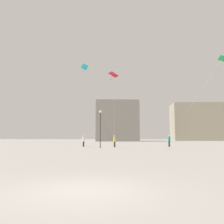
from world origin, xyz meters
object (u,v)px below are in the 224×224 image
at_px(kite_emerald_delta, 221,61).
at_px(building_left_hall, 117,122).
at_px(building_centre_hall, 206,122).
at_px(person_in_teal, 169,140).
at_px(lamppost_east, 100,123).
at_px(person_in_yellow, 115,141).
at_px(kite_crimson_delta, 114,76).
at_px(kite_cyan_delta, 87,72).
at_px(person_in_white, 84,140).

xyz_separation_m(kite_emerald_delta, building_left_hall, (-16.25, 52.27, -5.18)).
xyz_separation_m(kite_emerald_delta, building_centre_hall, (19.75, 62.79, -4.85)).
bearing_deg(person_in_teal, lamppost_east, -144.93).
xyz_separation_m(person_in_yellow, lamppost_east, (-1.91, -2.90, 2.55)).
height_order(person_in_yellow, building_centre_hall, building_centre_hall).
relative_size(kite_crimson_delta, building_left_hall, 0.55).
bearing_deg(kite_emerald_delta, person_in_yellow, 169.99).
bearing_deg(kite_cyan_delta, kite_emerald_delta, 22.87).
xyz_separation_m(building_centre_hall, lamppost_east, (-36.98, -62.99, -3.96)).
relative_size(kite_emerald_delta, building_centre_hall, 0.43).
relative_size(person_in_yellow, person_in_teal, 0.97).
height_order(kite_cyan_delta, lamppost_east, kite_cyan_delta).
distance_m(person_in_teal, kite_cyan_delta, 18.18).
distance_m(person_in_yellow, building_left_hall, 49.96).
bearing_deg(kite_cyan_delta, lamppost_east, 83.36).
relative_size(person_in_white, building_centre_hall, 0.07).
height_order(person_in_white, person_in_yellow, person_in_white).
height_order(person_in_white, kite_emerald_delta, kite_emerald_delta).
distance_m(person_in_white, lamppost_east, 5.99).
bearing_deg(building_centre_hall, person_in_teal, -114.38).
relative_size(person_in_white, kite_crimson_delta, 0.21).
distance_m(kite_cyan_delta, kite_crimson_delta, 5.06).
height_order(kite_cyan_delta, kite_crimson_delta, kite_crimson_delta).
distance_m(person_in_teal, building_left_hall, 49.33).
relative_size(kite_cyan_delta, building_centre_hall, 0.41).
relative_size(kite_emerald_delta, building_left_hall, 0.74).
xyz_separation_m(person_in_yellow, person_in_teal, (8.53, 1.55, 0.03)).
distance_m(person_in_teal, kite_crimson_delta, 14.23).
bearing_deg(kite_emerald_delta, person_in_white, 168.20).
height_order(person_in_white, building_left_hall, building_left_hall).
relative_size(kite_cyan_delta, kite_crimson_delta, 1.30).
relative_size(kite_cyan_delta, lamppost_east, 2.13).
bearing_deg(building_left_hall, lamppost_east, -91.07).
xyz_separation_m(person_in_white, kite_crimson_delta, (5.14, -7.76, 8.45)).
bearing_deg(building_centre_hall, lamppost_east, -120.42).
relative_size(kite_crimson_delta, lamppost_east, 1.64).
distance_m(kite_cyan_delta, building_left_hall, 59.96).
relative_size(person_in_white, person_in_teal, 0.99).
bearing_deg(person_in_yellow, building_left_hall, 146.39).
height_order(person_in_yellow, kite_cyan_delta, kite_cyan_delta).
distance_m(person_in_yellow, building_centre_hall, 69.87).
height_order(kite_crimson_delta, building_centre_hall, building_centre_hall).
bearing_deg(building_centre_hall, person_in_yellow, -120.27).
relative_size(person_in_teal, lamppost_east, 0.34).
xyz_separation_m(kite_cyan_delta, kite_crimson_delta, (2.88, 4.12, 0.59)).
relative_size(kite_cyan_delta, kite_emerald_delta, 0.96).
xyz_separation_m(building_left_hall, lamppost_east, (-0.98, -52.47, -3.62)).
height_order(building_centre_hall, lamppost_east, building_centre_hall).
distance_m(person_in_teal, building_centre_hall, 64.60).
bearing_deg(building_centre_hall, building_left_hall, -163.72).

